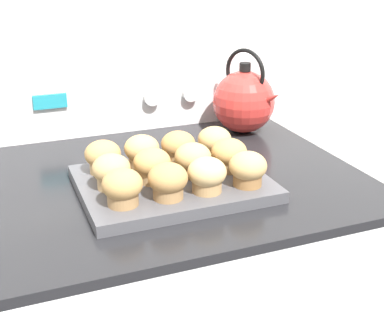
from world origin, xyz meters
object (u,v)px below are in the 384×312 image
Objects in this scene: muffin_r2_c2 at (178,147)px; muffin_r2_c3 at (215,142)px; muffin_r1_c1 at (152,165)px; muffin_pan at (173,183)px; muffin_r0_c0 at (122,187)px; muffin_r0_c3 at (248,169)px; muffin_r1_c2 at (193,159)px; muffin_r1_c3 at (229,155)px; muffin_r1_c0 at (111,171)px; tea_kettle at (244,101)px; muffin_r0_c1 at (168,181)px; muffin_r2_c1 at (142,151)px; muffin_r0_c2 at (207,175)px; muffin_r2_c0 at (103,157)px.

muffin_r2_c2 and muffin_r2_c3 have the same top height.
muffin_pan is at bearing -0.91° from muffin_r1_c1.
muffin_r0_c3 is (0.23, -0.01, 0.00)m from muffin_r0_c0.
muffin_r1_c2 is 1.00× the size of muffin_r1_c3.
tea_kettle reaches higher than muffin_r1_c0.
muffin_r1_c3 is at bearing 26.47° from muffin_r0_c1.
muffin_pan is 5.00× the size of muffin_r2_c1.
muffin_r2_c3 is (0.16, 0.15, 0.00)m from muffin_r0_c1.
muffin_r1_c0 is at bearing 179.61° from muffin_r1_c3.
muffin_r2_c1 is at bearing 178.47° from muffin_r2_c3.
muffin_r1_c1 is at bearing 1.05° from muffin_r1_c0.
muffin_r0_c2 and muffin_r2_c0 have the same top height.
muffin_r0_c1 is 0.16m from muffin_r2_c1.
muffin_r0_c2 is 1.00× the size of muffin_r1_c1.
tea_kettle is (0.40, 0.18, 0.03)m from muffin_r2_c0.
muffin_r2_c2 is 0.08m from muffin_r2_c3.
muffin_r1_c0 is at bearing -179.63° from muffin_pan.
muffin_r0_c1 is 1.00× the size of muffin_r0_c3.
muffin_r2_c2 is at bearing 43.65° from muffin_r1_c1.
muffin_r1_c1 is at bearing 44.62° from muffin_r0_c0.
muffin_r0_c2 is (0.04, -0.08, 0.04)m from muffin_pan.
muffin_r1_c0 is 0.25m from muffin_r2_c3.
muffin_r2_c1 is at bearing 134.04° from muffin_r1_c2.
muffin_r2_c1 is at bearing -150.64° from tea_kettle.
muffin_r2_c2 reaches higher than muffin_pan.
muffin_r2_c2 is (0.16, 0.15, 0.00)m from muffin_r0_c0.
muffin_r0_c1 is at bearing 179.77° from muffin_r0_c2.
muffin_r0_c2 is at bearing -65.05° from muffin_r2_c1.
muffin_r1_c3 is at bearing -1.56° from muffin_r1_c2.
muffin_r2_c0 is (-0.12, 0.08, 0.04)m from muffin_pan.
muffin_r2_c3 is at bearing 17.89° from muffin_r1_c0.
muffin_pan is at bearing 179.52° from muffin_r1_c2.
muffin_r0_c2 is 1.00× the size of muffin_r1_c3.
muffin_r2_c1 is 1.00× the size of muffin_r2_c2.
muffin_r0_c3 is 1.00× the size of muffin_r1_c1.
muffin_r1_c2 is at bearing -26.27° from muffin_r2_c0.
muffin_r1_c1 and muffin_r1_c2 have the same top height.
muffin_pan is 0.12m from muffin_r1_c3.
tea_kettle reaches higher than muffin_r0_c1.
muffin_r1_c3 is (0.23, -0.00, 0.00)m from muffin_r1_c0.
muffin_r0_c3 and muffin_r1_c0 have the same top height.
muffin_r0_c1 is 0.08m from muffin_r1_c1.
muffin_pan is 5.00× the size of muffin_r0_c2.
tea_kettle reaches higher than muffin_r2_c2.
muffin_r1_c1 is at bearing -45.24° from muffin_r2_c0.
muffin_r2_c1 is 0.08m from muffin_r2_c2.
muffin_pan is 0.15m from muffin_r0_c0.
muffin_r2_c3 is 0.34× the size of tea_kettle.
muffin_r1_c0 is 1.00× the size of muffin_r1_c3.
muffin_r0_c2 is at bearing 179.07° from muffin_r0_c3.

